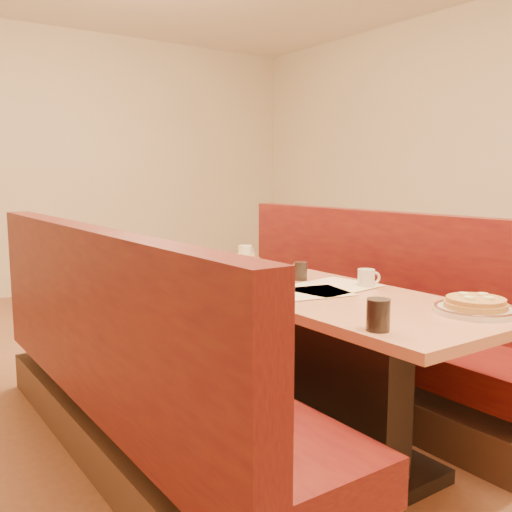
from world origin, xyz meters
TOP-DOWN VIEW (x-y plane):
  - ground at (0.00, 0.00)m, footprint 8.00×8.00m
  - room_envelope at (0.00, 0.00)m, footprint 6.04×8.04m
  - diner_table at (0.00, 0.00)m, footprint 0.70×2.50m
  - booth_left at (-0.73, 0.00)m, footprint 0.55×2.50m
  - booth_right at (0.73, 0.00)m, footprint 0.55×2.50m
  - placemat_near_left at (-0.08, -0.41)m, footprint 0.39×0.32m
  - placemat_near_right at (0.09, -0.36)m, footprint 0.46×0.37m
  - placemat_far_left at (-0.12, 0.88)m, footprint 0.43×0.36m
  - placemat_far_right at (0.10, 0.30)m, footprint 0.48×0.41m
  - pancake_plate at (0.21, -1.03)m, footprint 0.30×0.30m
  - eggs_plate at (-0.17, -0.12)m, footprint 0.31×0.31m
  - extra_plate_mid at (0.24, 0.58)m, footprint 0.21×0.21m
  - extra_plate_far at (-0.20, 0.35)m, footprint 0.23×0.23m
  - coffee_mug_a at (0.24, -0.45)m, footprint 0.11×0.08m
  - coffee_mug_b at (-0.08, 0.39)m, footprint 0.11×0.08m
  - coffee_mug_c at (0.26, 0.58)m, footprint 0.12×0.08m
  - coffee_mug_d at (-0.28, 0.75)m, footprint 0.12×0.09m
  - soda_tumbler_near at (-0.28, -1.00)m, footprint 0.08×0.08m
  - soda_tumbler_mid at (0.10, -0.14)m, footprint 0.07×0.07m

SIDE VIEW (x-z plane):
  - ground at x=0.00m, z-range 0.00..0.00m
  - booth_left at x=-0.73m, z-range -0.16..0.89m
  - booth_right at x=0.73m, z-range -0.16..0.89m
  - diner_table at x=0.00m, z-range 0.00..0.75m
  - placemat_near_left at x=-0.08m, z-range 0.75..0.76m
  - placemat_near_right at x=0.09m, z-range 0.75..0.76m
  - placemat_far_left at x=-0.12m, z-range 0.75..0.76m
  - placemat_far_right at x=0.10m, z-range 0.75..0.76m
  - extra_plate_mid at x=0.24m, z-range 0.74..0.79m
  - extra_plate_far at x=-0.20m, z-range 0.74..0.79m
  - eggs_plate at x=-0.17m, z-range 0.74..0.80m
  - pancake_plate at x=0.21m, z-range 0.74..0.81m
  - coffee_mug_a at x=0.24m, z-range 0.75..0.83m
  - soda_tumbler_mid at x=0.10m, z-range 0.75..0.84m
  - coffee_mug_c at x=0.26m, z-range 0.75..0.84m
  - coffee_mug_b at x=-0.08m, z-range 0.75..0.84m
  - coffee_mug_d at x=-0.28m, z-range 0.75..0.84m
  - soda_tumbler_near at x=-0.28m, z-range 0.75..0.86m
  - room_envelope at x=0.00m, z-range 0.52..3.34m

